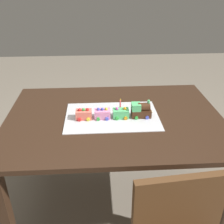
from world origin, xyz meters
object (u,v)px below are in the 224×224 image
Objects in this scene: cake_car_caboose_bubblegum at (102,114)px; cake_car_gondola_coral at (84,114)px; cake_car_hopper_mint_green at (121,113)px; cake_locomotive at (141,110)px; dining_table at (114,131)px; birthday_candle at (120,103)px.

cake_car_gondola_coral is (0.12, 0.00, 0.00)m from cake_car_caboose_bubblegum.
cake_car_hopper_mint_green and cake_car_gondola_coral have the same top height.
cake_car_gondola_coral is at bearing 0.00° from cake_locomotive.
dining_table is at bearing -174.75° from cake_car_gondola_coral.
cake_locomotive is at bearing -180.00° from cake_car_caboose_bubblegum.
birthday_candle is (-0.11, -0.00, 0.07)m from cake_car_caboose_bubblegum.
cake_car_gondola_coral is at bearing 0.00° from birthday_candle.
birthday_candle reaches higher than cake_car_caboose_bubblegum.
cake_car_caboose_bubblegum is 1.61× the size of birthday_candle.
cake_locomotive is 1.40× the size of cake_car_caboose_bubblegum.
birthday_candle is at bearing 153.12° from dining_table.
cake_car_hopper_mint_green is at bearing 155.97° from dining_table.
dining_table is 0.15m from cake_car_hopper_mint_green.
birthday_candle reaches higher than cake_locomotive.
dining_table is at bearing -166.96° from cake_car_caboose_bubblegum.
cake_car_hopper_mint_green is (-0.04, 0.02, 0.14)m from dining_table.
dining_table is 0.16m from cake_car_caboose_bubblegum.
cake_locomotive is 0.37m from cake_car_gondola_coral.
cake_car_caboose_bubblegum is 0.12m from cake_car_gondola_coral.
cake_car_hopper_mint_green is 1.00× the size of cake_car_gondola_coral.
cake_car_hopper_mint_green is at bearing 180.00° from cake_car_gondola_coral.
cake_locomotive is (-0.17, 0.02, 0.16)m from dining_table.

